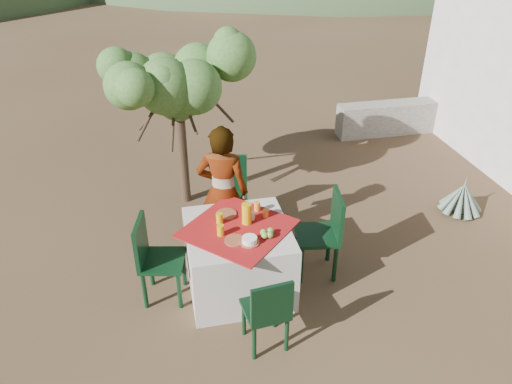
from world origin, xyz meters
TOP-DOWN VIEW (x-y plane):
  - ground at (0.00, 0.00)m, footprint 160.00×160.00m
  - table at (-0.06, -0.00)m, footprint 1.30×1.30m
  - chair_far at (0.04, 1.15)m, footprint 0.49×0.49m
  - chair_near at (0.04, -0.87)m, footprint 0.42×0.42m
  - chair_left at (-0.90, 0.04)m, footprint 0.51×0.51m
  - chair_right at (0.88, 0.07)m, footprint 0.51×0.51m
  - person at (-0.11, 0.68)m, footprint 0.67×0.55m
  - shrub_tree at (-0.39, 1.95)m, footprint 1.68×1.65m
  - agave at (3.05, 0.85)m, footprint 0.55×0.56m
  - stone_wall at (3.60, 3.40)m, footprint 2.60×0.35m
  - plate_far at (-0.14, 0.26)m, footprint 0.22×0.22m
  - plate_near at (-0.13, -0.21)m, footprint 0.20×0.20m
  - glass_far at (-0.23, 0.12)m, footprint 0.07×0.07m
  - glass_near at (-0.25, -0.09)m, footprint 0.07×0.07m
  - juice_pitcher at (0.04, 0.06)m, footprint 0.10×0.10m
  - bowl_plate at (-0.00, -0.28)m, footprint 0.19×0.19m
  - white_bowl at (-0.00, -0.28)m, footprint 0.15×0.15m
  - jar_left at (0.25, 0.13)m, footprint 0.06×0.06m
  - jar_right at (0.19, 0.27)m, footprint 0.06×0.06m
  - napkin_holder at (0.09, 0.11)m, footprint 0.08×0.07m
  - fruit_cluster at (0.19, -0.20)m, footprint 0.14×0.13m

SIDE VIEW (x-z plane):
  - ground at x=0.00m, z-range 0.00..0.00m
  - agave at x=3.05m, z-range -0.10..0.49m
  - stone_wall at x=3.60m, z-range 0.00..0.55m
  - table at x=-0.06m, z-range 0.00..0.76m
  - chair_near at x=0.04m, z-range 0.05..0.87m
  - chair_left at x=-0.90m, z-range 0.05..0.97m
  - chair_far at x=0.04m, z-range 0.05..0.98m
  - chair_right at x=0.88m, z-range 0.05..1.02m
  - bowl_plate at x=0.00m, z-range 0.76..0.77m
  - plate_far at x=-0.14m, z-range 0.76..0.78m
  - plate_near at x=-0.13m, z-range 0.76..0.78m
  - person at x=-0.11m, z-range 0.00..1.57m
  - fruit_cluster at x=0.19m, z-range 0.76..0.83m
  - white_bowl at x=0.00m, z-range 0.77..0.83m
  - jar_left at x=0.25m, z-range 0.76..0.85m
  - napkin_holder at x=0.09m, z-range 0.76..0.85m
  - jar_right at x=0.19m, z-range 0.76..0.86m
  - glass_far at x=-0.23m, z-range 0.76..0.87m
  - glass_near at x=-0.25m, z-range 0.76..0.87m
  - juice_pitcher at x=0.04m, z-range 0.76..0.98m
  - shrub_tree at x=-0.39m, z-range 0.57..2.55m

